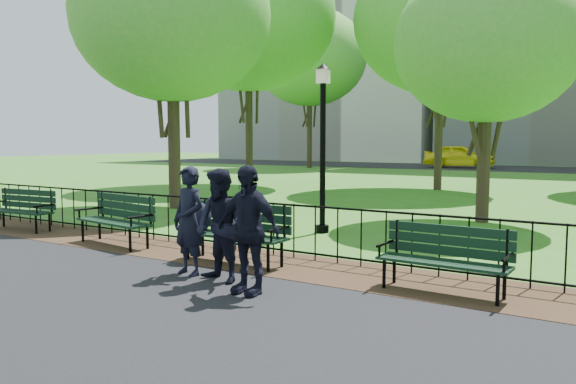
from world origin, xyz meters
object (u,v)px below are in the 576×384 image
Objects in this scene: person_left at (189,221)px; park_bench_left_b at (23,205)px; park_bench_left_a at (118,214)px; lamppost at (323,142)px; park_bench_main at (219,222)px; tree_near_e at (487,44)px; tree_far_c at (441,20)px; tree_mid_w at (248,17)px; person_mid at (220,226)px; person_right at (248,230)px; tree_near_w at (172,17)px; park_bench_right_a at (445,252)px; tree_far_w at (310,57)px; taxi at (459,156)px.

park_bench_left_b is at bearing 177.54° from person_left.
lamppost is (2.47, 3.25, 1.33)m from park_bench_left_a.
park_bench_main is at bearing 4.72° from park_bench_left_a.
tree_near_e is 9.14m from tree_far_c.
tree_mid_w is 17.66m from person_mid.
tree_near_e reaches higher than person_right.
park_bench_left_a is at bearing -56.54° from tree_near_w.
person_mid is (0.85, -4.39, -1.12)m from lamppost.
person_right is (10.10, -13.79, -6.26)m from tree_mid_w.
park_bench_right_a is 16.55m from tree_far_c.
person_left reaches higher than person_mid.
park_bench_left_a is 0.24× the size of tree_near_w.
park_bench_left_b is 0.17× the size of tree_mid_w.
park_bench_left_b is 9.15m from park_bench_right_a.
park_bench_right_a is (9.15, -0.10, -0.01)m from park_bench_left_b.
park_bench_left_b is 0.49× the size of lamppost.
tree_near_w is at bearing 131.26° from park_bench_left_a.
park_bench_left_b is at bearing -72.26° from tree_far_w.
lamppost reaches higher than person_mid.
person_left is at bearing -161.75° from park_bench_right_a.
lamppost is at bearing 90.24° from park_bench_main.
park_bench_left_b is at bearing -150.31° from lamppost.
tree_near_w is at bearing 139.08° from park_bench_main.
park_bench_right_a is 0.28× the size of tree_near_e.
tree_near_e is (-1.12, 6.64, 3.61)m from park_bench_right_a.
person_mid is at bearing -49.79° from park_bench_main.
person_mid is (0.65, -0.09, -0.00)m from person_left.
person_right is at bearing -11.52° from park_bench_left_a.
tree_far_c is (7.45, 2.27, -0.57)m from tree_mid_w.
tree_near_w is at bearing 84.83° from park_bench_left_b.
tree_near_w reaches higher than person_right.
park_bench_left_a is 15.28m from tree_mid_w.
person_mid reaches higher than park_bench_right_a.
lamppost is 4.44m from person_left.
taxi is (-7.73, 26.05, -3.31)m from tree_near_e.
park_bench_main is at bearing -41.00° from tree_near_w.
person_mid is at bearing -179.15° from taxi.
park_bench_left_a is 0.31× the size of tree_near_e.
park_bench_right_a is (6.05, -0.03, -0.05)m from park_bench_left_a.
person_mid is at bearing -79.02° from lamppost.
tree_near_e reaches higher than taxi.
person_mid is (15.11, -28.34, -6.88)m from tree_far_w.
person_left is at bearing -87.31° from lamppost.
person_mid is (9.45, -13.53, -6.29)m from tree_mid_w.
person_right reaches higher than park_bench_left_a.
person_right is (7.08, -1.47, 0.28)m from park_bench_left_b.
person_right is (15.76, -28.60, -6.84)m from tree_far_w.
tree_far_w is at bearing 117.63° from park_bench_main.
park_bench_main is 7.98m from tree_near_e.
taxi reaches higher than park_bench_main.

